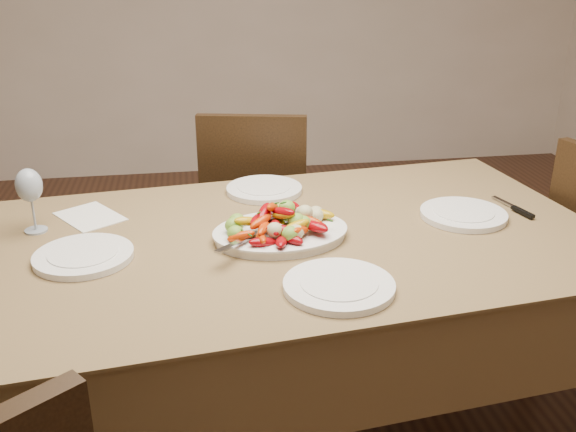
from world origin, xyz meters
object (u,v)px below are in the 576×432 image
Objects in this scene: plate_right at (463,215)px; plate_near at (339,286)px; chair_far at (258,213)px; plate_far at (264,190)px; dining_table at (288,346)px; serving_platter at (281,235)px; wine_glass at (31,199)px; plate_left at (84,256)px.

plate_right and plate_near have the same top height.
plate_right is at bearing 135.76° from chair_far.
plate_far is (-0.58, 0.32, 0.00)m from plate_right.
chair_far is (0.01, 0.88, 0.10)m from dining_table.
plate_far is at bearing 151.21° from plate_right.
plate_near reaches higher than dining_table.
serving_platter is 1.84× the size of wine_glass.
plate_left is 0.96× the size of plate_near.
dining_table is 0.89m from wine_glass.
plate_right is (0.55, -0.83, 0.29)m from chair_far.
serving_platter reaches higher than plate_left.
dining_table is 6.95× the size of plate_right.
dining_table is 4.88× the size of serving_platter.
plate_left is (-0.56, -0.06, 0.39)m from dining_table.
plate_left is at bearing -174.07° from plate_right.
wine_glass reaches higher than serving_platter.
dining_table is 8.98× the size of wine_glass.
serving_platter is 1.38× the size of plate_near.
plate_right is at bearing -4.32° from wine_glass.
plate_right is 1.29m from wine_glass.
serving_platter is at bearing 106.98° from plate_near.
plate_far is 0.94× the size of plate_near.
plate_near is 0.94m from wine_glass.
chair_far is 2.52× the size of serving_platter.
chair_far is 0.58m from plate_far.
plate_near is (-0.49, -0.39, 0.00)m from plate_right.
dining_table is 7.13× the size of plate_far.
wine_glass is at bearing -162.47° from plate_far.
plate_near is at bearing -22.90° from plate_left.
plate_far is at bearing 17.53° from wine_glass.
chair_far is 0.94m from serving_platter.
plate_near is (0.07, -0.33, 0.39)m from dining_table.
serving_platter is 1.46× the size of plate_far.
plate_near is at bearing 105.11° from chair_far.
plate_far is at bearing 89.85° from serving_platter.
plate_left is (-0.54, -0.05, -0.00)m from serving_platter.
dining_table is 0.52m from plate_near.
dining_table is 0.68m from plate_right.
wine_glass is (-0.74, -0.73, 0.39)m from chair_far.
chair_far reaches higher than plate_right.
serving_platter is 0.33m from plate_near.
chair_far is 1.14m from plate_left.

